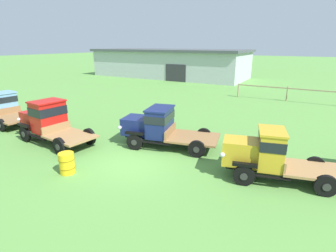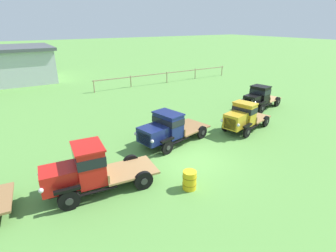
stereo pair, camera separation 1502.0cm
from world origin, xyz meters
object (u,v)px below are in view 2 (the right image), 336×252
at_px(vintage_truck_midrow_center, 167,128).
at_px(vintage_truck_far_side, 243,117).
at_px(vintage_truck_back_of_row, 259,97).
at_px(oil_drum_beside_row, 190,180).
at_px(vintage_truck_second_in_line, 87,169).

distance_m(vintage_truck_midrow_center, vintage_truck_far_side, 5.68).
relative_size(vintage_truck_back_of_row, oil_drum_beside_row, 5.31).
bearing_deg(vintage_truck_midrow_center, oil_drum_beside_row, -108.96).
relative_size(vintage_truck_far_side, vintage_truck_back_of_row, 0.99).
distance_m(vintage_truck_midrow_center, oil_drum_beside_row, 4.92).
height_order(vintage_truck_second_in_line, vintage_truck_back_of_row, vintage_truck_second_in_line).
relative_size(vintage_truck_second_in_line, oil_drum_beside_row, 5.81).
bearing_deg(oil_drum_beside_row, vintage_truck_midrow_center, 71.04).
bearing_deg(vintage_truck_second_in_line, oil_drum_beside_row, -28.40).
bearing_deg(vintage_truck_second_in_line, vintage_truck_back_of_row, 15.18).
distance_m(vintage_truck_far_side, vintage_truck_back_of_row, 5.80).
height_order(vintage_truck_back_of_row, oil_drum_beside_row, vintage_truck_back_of_row).
height_order(vintage_truck_far_side, oil_drum_beside_row, vintage_truck_far_side).
distance_m(vintage_truck_midrow_center, vintage_truck_back_of_row, 10.81).
relative_size(vintage_truck_midrow_center, vintage_truck_back_of_row, 1.13).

